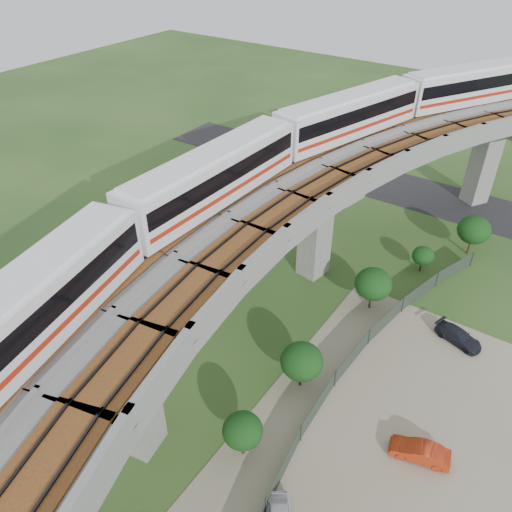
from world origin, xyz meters
name	(u,v)px	position (x,y,z in m)	size (l,w,h in m)	color
ground	(234,336)	(0.00, 0.00, 0.00)	(160.00, 160.00, 0.00)	#284B1E
dirt_lot	(401,449)	(14.00, -2.00, 0.02)	(18.00, 26.00, 0.04)	gray
asphalt_road	(388,185)	(0.00, 30.00, 0.01)	(60.00, 8.00, 0.03)	#232326
viaduct	(280,255)	(3.84, 0.00, 9.05)	(19.58, 73.98, 11.40)	#99968E
metro_train	(305,152)	(0.87, 7.87, 12.31)	(14.69, 60.77, 3.64)	white
fence	(353,387)	(9.75, 0.00, 0.75)	(3.87, 38.73, 1.50)	#2D382D
tree_0	(474,230)	(11.46, 21.14, 2.61)	(2.96, 2.96, 3.87)	#382314
tree_1	(423,256)	(8.74, 15.98, 1.65)	(1.91, 1.91, 2.47)	#382314
tree_2	(373,284)	(7.09, 8.83, 2.46)	(2.93, 2.93, 3.71)	#382314
tree_3	(302,361)	(6.49, -1.22, 2.33)	(2.85, 2.85, 3.54)	#382314
tree_4	(243,431)	(6.32, -7.59, 2.20)	(2.37, 2.37, 3.21)	#382314
car_red	(420,452)	(15.02, -1.97, 0.61)	(1.21, 3.47, 1.14)	#A62B0F
car_dark	(459,336)	(14.09, 9.00, 0.55)	(1.44, 3.54, 1.03)	black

